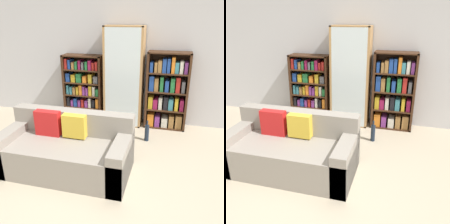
{
  "view_description": "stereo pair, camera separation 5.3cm",
  "coord_description": "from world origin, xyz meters",
  "views": [
    {
      "loc": [
        0.91,
        -2.31,
        2.07
      ],
      "look_at": [
        -0.02,
        1.31,
        0.58
      ],
      "focal_mm": 40.0,
      "sensor_mm": 36.0,
      "label": 1
    },
    {
      "loc": [
        0.96,
        -2.29,
        2.07
      ],
      "look_at": [
        -0.02,
        1.31,
        0.58
      ],
      "focal_mm": 40.0,
      "sensor_mm": 36.0,
      "label": 2
    }
  ],
  "objects": [
    {
      "name": "ground_plane",
      "position": [
        0.0,
        0.0,
        0.0
      ],
      "size": [
        16.0,
        16.0,
        0.0
      ],
      "primitive_type": "plane",
      "color": "tan"
    },
    {
      "name": "wall_back",
      "position": [
        0.0,
        2.45,
        1.35
      ],
      "size": [
        6.91,
        0.06,
        2.7
      ],
      "color": "silver",
      "rests_on": "ground"
    },
    {
      "name": "couch",
      "position": [
        -0.45,
        0.45,
        0.29
      ],
      "size": [
        1.77,
        0.85,
        0.81
      ],
      "color": "gray",
      "rests_on": "ground"
    },
    {
      "name": "bookshelf_left",
      "position": [
        -0.84,
        2.25,
        0.63
      ],
      "size": [
        0.78,
        0.32,
        1.32
      ],
      "color": "#3D2314",
      "rests_on": "ground"
    },
    {
      "name": "display_cabinet",
      "position": [
        -0.02,
        2.23,
        0.93
      ],
      "size": [
        0.72,
        0.36,
        1.87
      ],
      "color": "#AD7F4C",
      "rests_on": "ground"
    },
    {
      "name": "bookshelf_right",
      "position": [
        0.79,
        2.25,
        0.69
      ],
      "size": [
        0.76,
        0.32,
        1.44
      ],
      "color": "#3D2314",
      "rests_on": "ground"
    },
    {
      "name": "wine_bottle",
      "position": [
        0.54,
        1.58,
        0.15
      ],
      "size": [
        0.07,
        0.07,
        0.37
      ],
      "color": "#192333",
      "rests_on": "ground"
    }
  ]
}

